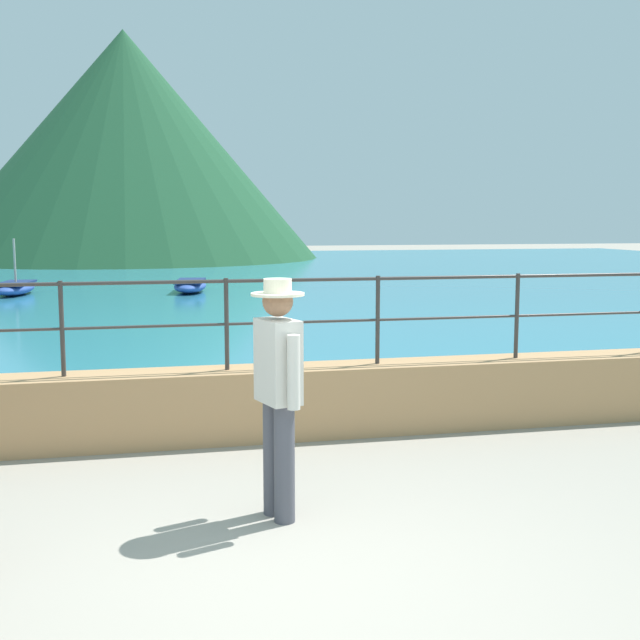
{
  "coord_description": "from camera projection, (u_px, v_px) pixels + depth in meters",
  "views": [
    {
      "loc": [
        -0.77,
        -4.45,
        2.16
      ],
      "look_at": [
        1.04,
        3.7,
        1.1
      ],
      "focal_mm": 44.43,
      "sensor_mm": 36.0,
      "label": 1
    }
  ],
  "objects": [
    {
      "name": "ground_plane",
      "position": [
        284.0,
        582.0,
        4.75
      ],
      "size": [
        120.0,
        120.0,
        0.0
      ],
      "primitive_type": "plane",
      "color": "gray"
    },
    {
      "name": "person_walking",
      "position": [
        278.0,
        386.0,
        5.66
      ],
      "size": [
        0.38,
        0.55,
        1.75
      ],
      "color": "#4C4C56",
      "rests_on": "ground"
    },
    {
      "name": "lake_water",
      "position": [
        165.0,
        276.0,
        29.76
      ],
      "size": [
        64.0,
        44.32,
        0.06
      ],
      "primitive_type": "cube",
      "color": "teal",
      "rests_on": "ground"
    },
    {
      "name": "railing",
      "position": [
        226.0,
        307.0,
        7.68
      ],
      "size": [
        18.44,
        0.04,
        0.9
      ],
      "color": "#383330",
      "rests_on": "promenade_wall"
    },
    {
      "name": "hill_main",
      "position": [
        126.0,
        146.0,
        42.7
      ],
      "size": [
        20.68,
        20.68,
        12.19
      ],
      "primitive_type": "cone",
      "color": "#1E4C2D",
      "rests_on": "ground"
    },
    {
      "name": "promenade_wall",
      "position": [
        228.0,
        404.0,
        7.8
      ],
      "size": [
        20.0,
        0.56,
        0.7
      ],
      "primitive_type": "cube",
      "color": "tan",
      "rests_on": "ground"
    },
    {
      "name": "boat_0",
      "position": [
        15.0,
        288.0,
        22.18
      ],
      "size": [
        1.17,
        2.39,
        1.57
      ],
      "color": "#2D4C9E",
      "rests_on": "lake_water"
    },
    {
      "name": "boat_2",
      "position": [
        190.0,
        286.0,
        22.97
      ],
      "size": [
        1.24,
        2.41,
        0.36
      ],
      "color": "#2D4C9E",
      "rests_on": "lake_water"
    }
  ]
}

